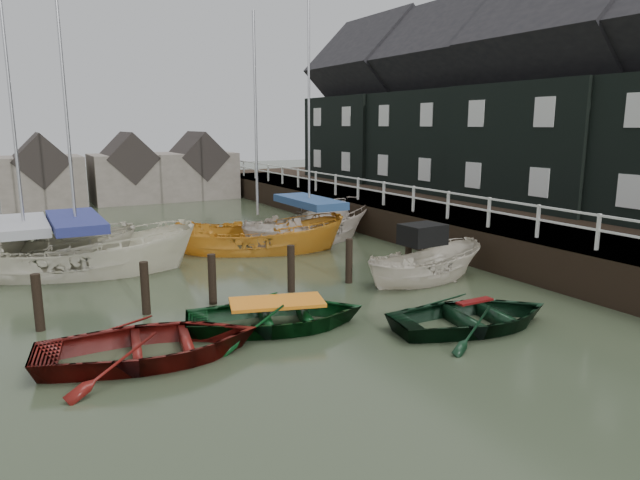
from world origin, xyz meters
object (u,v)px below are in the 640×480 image
sailboat_d (309,240)px  rowboat_dkgreen (473,328)px  sailboat_c (258,250)px  sailboat_b (80,271)px  rowboat_red (152,359)px  rowboat_green (277,328)px  motorboat (425,278)px  sailboat_a (29,271)px

sailboat_d → rowboat_dkgreen: bearing=150.6°
sailboat_c → sailboat_b: bearing=115.8°
rowboat_red → sailboat_b: 8.47m
rowboat_red → rowboat_green: (3.12, 0.47, 0.00)m
sailboat_b → motorboat: bearing=-107.5°
motorboat → sailboat_a: bearing=52.9°
sailboat_b → sailboat_c: (6.54, 0.24, -0.05)m
rowboat_green → sailboat_c: size_ratio=0.43×
rowboat_dkgreen → motorboat: (1.68, 3.91, 0.09)m
sailboat_b → sailboat_d: 9.21m
rowboat_green → rowboat_red: bearing=114.9°
motorboat → sailboat_a: 13.07m
rowboat_green → sailboat_b: sailboat_b is taller
motorboat → rowboat_dkgreen: bearing=152.9°
rowboat_red → rowboat_green: rowboat_red is taller
rowboat_dkgreen → sailboat_a: 14.43m
sailboat_b → sailboat_d: (9.16, 0.91, 0.00)m
sailboat_c → sailboat_a: bearing=109.9°
rowboat_red → sailboat_c: size_ratio=0.45×
sailboat_b → sailboat_c: sailboat_b is taller
sailboat_b → sailboat_d: size_ratio=0.99×
sailboat_c → sailboat_d: (2.62, 0.67, 0.05)m
sailboat_a → sailboat_d: bearing=-81.1°
sailboat_b → sailboat_c: 6.55m
rowboat_dkgreen → sailboat_a: sailboat_a is taller
motorboat → rowboat_red: bearing=99.1°
sailboat_a → sailboat_c: sailboat_a is taller
rowboat_green → rowboat_dkgreen: size_ratio=1.03×
sailboat_c → rowboat_red: bearing=168.6°
rowboat_green → sailboat_d: 10.51m
rowboat_dkgreen → sailboat_b: size_ratio=0.35×
motorboat → sailboat_d: size_ratio=0.38×
sailboat_d → sailboat_a: bearing=68.5°
motorboat → sailboat_d: sailboat_d is taller
rowboat_red → sailboat_a: bearing=21.2°
sailboat_b → sailboat_c: size_ratio=1.17×
rowboat_green → sailboat_c: (2.98, 8.23, 0.01)m
sailboat_a → sailboat_c: 8.06m
sailboat_c → sailboat_d: bearing=-52.0°
sailboat_a → sailboat_b: sailboat_b is taller
rowboat_dkgreen → motorboat: size_ratio=0.93×
rowboat_green → sailboat_d: size_ratio=0.36×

